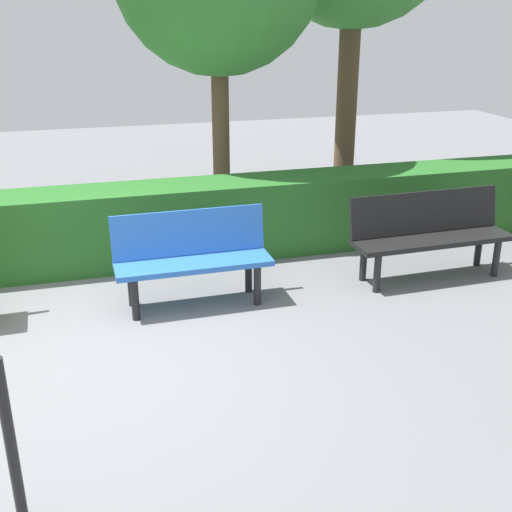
# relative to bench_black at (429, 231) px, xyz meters

# --- Properties ---
(ground_plane) EXTENTS (21.04, 21.04, 0.00)m
(ground_plane) POSITION_rel_bench_black_xyz_m (3.42, 0.72, -0.48)
(ground_plane) COLOR slate
(bench_black) EXTENTS (1.66, 0.50, 0.86)m
(bench_black) POSITION_rel_bench_black_xyz_m (0.00, 0.00, 0.00)
(bench_black) COLOR black
(bench_black) RESTS_ON ground_plane
(bench_blue) EXTENTS (1.43, 0.46, 0.86)m
(bench_blue) POSITION_rel_bench_black_xyz_m (2.42, -0.02, -0.00)
(bench_blue) COLOR blue
(bench_blue) RESTS_ON ground_plane
(hedge_row) EXTENTS (17.04, 0.64, 0.84)m
(hedge_row) POSITION_rel_bench_black_xyz_m (2.38, -1.16, -0.07)
(hedge_row) COLOR #266023
(hedge_row) RESTS_ON ground_plane
(railing_post_far) EXTENTS (0.06, 0.06, 1.00)m
(railing_post_far) POSITION_rel_bench_black_xyz_m (3.82, 2.43, 0.02)
(railing_post_far) COLOR black
(railing_post_far) RESTS_ON ground_plane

